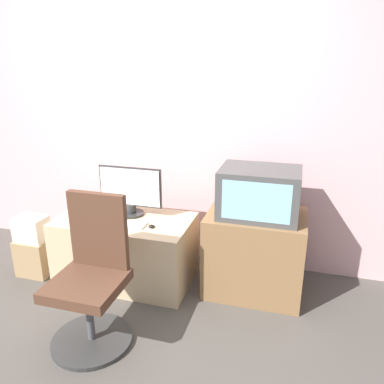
# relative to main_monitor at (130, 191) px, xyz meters

# --- Properties ---
(ground_plane) EXTENTS (12.00, 12.00, 0.00)m
(ground_plane) POSITION_rel_main_monitor_xyz_m (0.05, -0.84, -0.78)
(ground_plane) COLOR #4C4742
(wall_back) EXTENTS (4.40, 0.05, 2.60)m
(wall_back) POSITION_rel_main_monitor_xyz_m (0.05, 0.48, 0.52)
(wall_back) COLOR beige
(wall_back) RESTS_ON ground_plane
(desk) EXTENTS (1.13, 0.62, 0.57)m
(desk) POSITION_rel_main_monitor_xyz_m (-0.02, -0.10, -0.50)
(desk) COLOR #CCB289
(desk) RESTS_ON ground_plane
(side_stand) EXTENTS (0.77, 0.56, 0.68)m
(side_stand) POSITION_rel_main_monitor_xyz_m (1.06, 0.04, -0.44)
(side_stand) COLOR olive
(side_stand) RESTS_ON ground_plane
(main_monitor) EXTENTS (0.56, 0.21, 0.42)m
(main_monitor) POSITION_rel_main_monitor_xyz_m (0.00, 0.00, 0.00)
(main_monitor) COLOR #2D2D2D
(main_monitor) RESTS_ON desk
(keyboard) EXTENTS (0.38, 0.14, 0.01)m
(keyboard) POSITION_rel_main_monitor_xyz_m (0.02, -0.21, -0.20)
(keyboard) COLOR white
(keyboard) RESTS_ON desk
(mouse) EXTENTS (0.05, 0.04, 0.03)m
(mouse) POSITION_rel_main_monitor_xyz_m (0.27, -0.21, -0.20)
(mouse) COLOR black
(mouse) RESTS_ON desk
(crt_tv) EXTENTS (0.60, 0.44, 0.38)m
(crt_tv) POSITION_rel_main_monitor_xyz_m (1.07, 0.01, 0.09)
(crt_tv) COLOR #474747
(crt_tv) RESTS_ON side_stand
(office_chair) EXTENTS (0.54, 0.54, 1.01)m
(office_chair) POSITION_rel_main_monitor_xyz_m (0.09, -0.84, -0.36)
(office_chair) COLOR #333333
(office_chair) RESTS_ON ground_plane
(cardboard_box_lower) EXTENTS (0.29, 0.23, 0.33)m
(cardboard_box_lower) POSITION_rel_main_monitor_xyz_m (-0.84, -0.25, -0.61)
(cardboard_box_lower) COLOR #A3845B
(cardboard_box_lower) RESTS_ON ground_plane
(cardboard_box_upper) EXTENTS (0.26, 0.19, 0.21)m
(cardboard_box_upper) POSITION_rel_main_monitor_xyz_m (-0.84, -0.25, -0.34)
(cardboard_box_upper) COLOR beige
(cardboard_box_upper) RESTS_ON cardboard_box_lower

